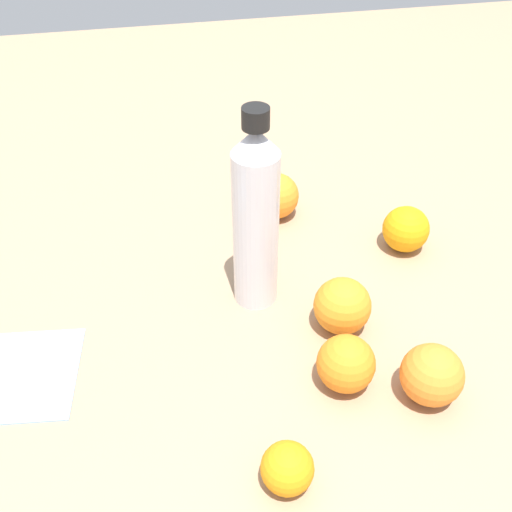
# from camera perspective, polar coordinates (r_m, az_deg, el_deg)

# --- Properties ---
(ground_plane) EXTENTS (2.40, 2.40, 0.00)m
(ground_plane) POSITION_cam_1_polar(r_m,az_deg,el_deg) (0.95, -0.38, -2.54)
(ground_plane) COLOR #9E7F60
(water_bottle) EXTENTS (0.07, 0.07, 0.32)m
(water_bottle) POSITION_cam_1_polar(r_m,az_deg,el_deg) (0.84, 0.00, 3.58)
(water_bottle) COLOR silver
(water_bottle) RESTS_ON ground_plane
(orange_0) EXTENTS (0.08, 0.08, 0.08)m
(orange_0) POSITION_cam_1_polar(r_m,az_deg,el_deg) (0.81, 16.35, -10.78)
(orange_0) COLOR orange
(orange_0) RESTS_ON ground_plane
(orange_1) EXTENTS (0.08, 0.08, 0.08)m
(orange_1) POSITION_cam_1_polar(r_m,az_deg,el_deg) (1.07, 1.91, 5.73)
(orange_1) COLOR orange
(orange_1) RESTS_ON ground_plane
(orange_2) EXTENTS (0.06, 0.06, 0.06)m
(orange_2) POSITION_cam_1_polar(r_m,az_deg,el_deg) (0.71, 2.99, -19.48)
(orange_2) COLOR orange
(orange_2) RESTS_ON ground_plane
(orange_3) EXTENTS (0.08, 0.08, 0.08)m
(orange_3) POSITION_cam_1_polar(r_m,az_deg,el_deg) (0.80, 8.53, -10.08)
(orange_3) COLOR orange
(orange_3) RESTS_ON ground_plane
(orange_4) EXTENTS (0.08, 0.08, 0.08)m
(orange_4) POSITION_cam_1_polar(r_m,az_deg,el_deg) (0.87, 8.19, -4.71)
(orange_4) COLOR orange
(orange_4) RESTS_ON ground_plane
(orange_5) EXTENTS (0.08, 0.08, 0.08)m
(orange_5) POSITION_cam_1_polar(r_m,az_deg,el_deg) (1.03, 14.04, 2.49)
(orange_5) COLOR orange
(orange_5) RESTS_ON ground_plane
(folded_napkin) EXTENTS (0.15, 0.17, 0.01)m
(folded_napkin) POSITION_cam_1_polar(r_m,az_deg,el_deg) (0.88, -20.90, -10.42)
(folded_napkin) COLOR #99BFD8
(folded_napkin) RESTS_ON ground_plane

